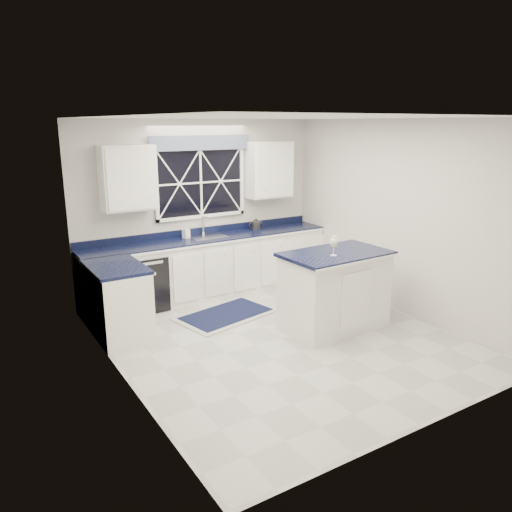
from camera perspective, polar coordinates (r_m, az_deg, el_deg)
ground at (r=6.41m, az=2.84°, el=-9.37°), size 4.50×4.50×0.00m
back_wall at (r=7.89m, az=-6.39°, el=5.49°), size 4.00×0.10×2.70m
base_cabinets at (r=7.55m, az=-6.93°, el=-1.99°), size 3.99×1.60×0.90m
countertop at (r=7.71m, az=-5.33°, el=2.03°), size 3.98×0.64×0.04m
dishwasher at (r=7.44m, az=-12.83°, el=-2.85°), size 0.60×0.58×0.82m
window at (r=7.79m, az=-6.34°, el=8.93°), size 1.65×0.09×1.26m
upper_cabinets at (r=7.67m, az=-5.95°, el=9.37°), size 3.10×0.34×0.90m
faucet at (r=7.85m, az=-6.00°, el=3.57°), size 0.05×0.20×0.30m
island at (r=6.63m, az=8.96°, el=-3.87°), size 1.41×0.88×1.03m
rug at (r=7.14m, az=-3.43°, el=-6.66°), size 1.51×1.10×0.02m
kettle at (r=8.24m, az=-0.02°, el=3.66°), size 0.26×0.16×0.18m
wine_glass at (r=6.27m, az=8.92°, el=1.54°), size 0.10×0.10×0.25m
soap_bottle at (r=7.65m, az=-8.00°, el=2.78°), size 0.11×0.12×0.20m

